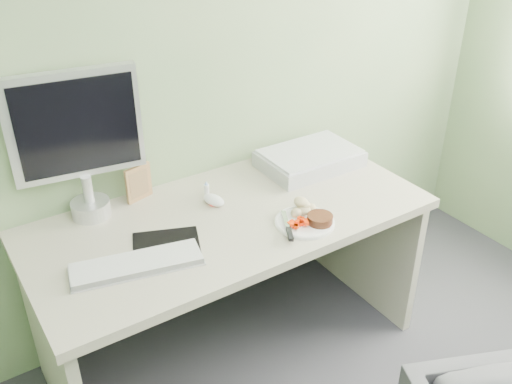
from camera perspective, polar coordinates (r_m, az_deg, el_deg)
wall_back at (r=2.33m, az=-7.92°, el=15.00°), size 3.50×0.00×3.50m
desk at (r=2.38m, az=-2.56°, el=-6.01°), size 1.60×0.75×0.73m
plate at (r=2.22m, az=4.88°, el=-3.04°), size 0.23×0.23×0.01m
steak at (r=2.21m, az=6.42°, el=-2.70°), size 0.13×0.13×0.03m
potato_pile at (r=2.26m, az=4.77°, el=-1.41°), size 0.12×0.11×0.05m
carrot_heap at (r=2.18m, az=4.16°, el=-2.97°), size 0.06×0.06×0.04m
steak_knife at (r=2.15m, az=3.26°, el=-3.74°), size 0.11×0.19×0.01m
mousepad at (r=2.12m, az=-8.95°, el=-5.32°), size 0.30×0.29×0.00m
keyboard at (r=2.03m, az=-11.84°, el=-7.02°), size 0.47×0.23×0.02m
computer_mouse at (r=2.34m, az=-4.25°, el=-0.80°), size 0.08×0.12×0.04m
photo_frame at (r=2.39m, az=-11.67°, el=0.90°), size 0.12×0.05×0.15m
eyedrop_bottle at (r=2.40m, az=-4.98°, el=0.33°), size 0.02×0.02×0.07m
scanner at (r=2.63m, az=5.38°, el=3.28°), size 0.45×0.30×0.07m
monitor at (r=2.23m, az=-17.43°, el=5.20°), size 0.49×0.16×0.59m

